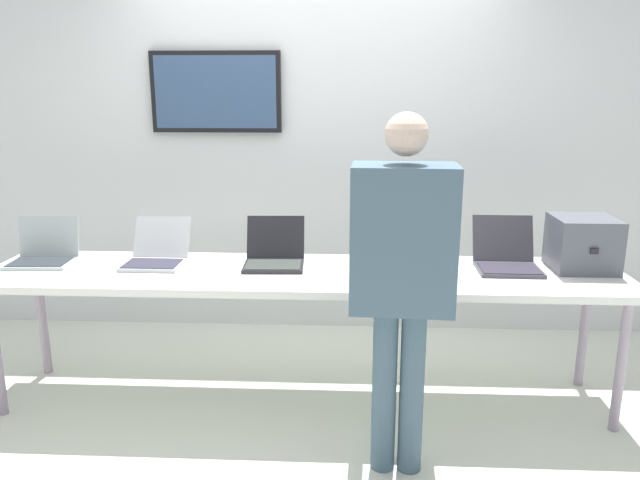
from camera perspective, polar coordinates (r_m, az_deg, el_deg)
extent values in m
cube|color=silver|center=(3.59, -1.45, -14.86)|extent=(8.00, 8.00, 0.04)
cube|color=silver|center=(4.29, -0.43, 8.68)|extent=(8.00, 0.06, 2.63)
cube|color=black|center=(4.31, -9.71, 13.51)|extent=(0.89, 0.05, 0.54)
cube|color=#354D70|center=(4.30, -9.76, 13.50)|extent=(0.83, 0.02, 0.48)
cube|color=silver|center=(3.30, -1.53, -3.26)|extent=(3.44, 0.70, 0.04)
cylinder|color=gray|center=(3.47, 26.37, -10.52)|extent=(0.05, 0.05, 0.72)
cylinder|color=gray|center=(4.10, -24.57, -6.65)|extent=(0.05, 0.05, 0.72)
cylinder|color=gray|center=(3.90, 23.51, -7.57)|extent=(0.05, 0.05, 0.72)
cube|color=#50545D|center=(3.58, 23.39, -0.30)|extent=(0.32, 0.32, 0.29)
cube|color=black|center=(3.44, 24.32, -0.97)|extent=(0.04, 0.01, 0.03)
cube|color=#AAB6B5|center=(3.74, -24.70, -2.00)|extent=(0.35, 0.25, 0.02)
cube|color=#262C32|center=(3.72, -24.79, -1.87)|extent=(0.32, 0.20, 0.00)
cube|color=#AAB6B5|center=(3.83, -24.05, 0.33)|extent=(0.34, 0.08, 0.23)
cube|color=#364F72|center=(3.84, -24.03, 0.33)|extent=(0.31, 0.06, 0.20)
cube|color=#B0B6B7|center=(3.49, -15.37, -2.26)|extent=(0.33, 0.25, 0.02)
cube|color=#2A2938|center=(3.48, -15.44, -2.12)|extent=(0.30, 0.20, 0.00)
cube|color=#B0B6B7|center=(3.63, -14.57, 0.31)|extent=(0.32, 0.13, 0.22)
cube|color=white|center=(3.63, -14.55, 0.30)|extent=(0.30, 0.11, 0.19)
cube|color=black|center=(3.36, -4.36, -2.45)|extent=(0.34, 0.26, 0.02)
cube|color=#2D332F|center=(3.34, -4.39, -2.31)|extent=(0.31, 0.21, 0.00)
cube|color=black|center=(3.49, -4.18, 0.29)|extent=(0.33, 0.11, 0.23)
cube|color=navy|center=(3.49, -4.17, 0.28)|extent=(0.30, 0.10, 0.20)
cube|color=black|center=(3.33, 6.25, -2.63)|extent=(0.35, 0.30, 0.02)
cube|color=#282736|center=(3.31, 6.29, -2.50)|extent=(0.32, 0.25, 0.00)
cube|color=black|center=(3.44, 5.91, 0.33)|extent=(0.33, 0.08, 0.26)
cube|color=#334282|center=(3.44, 5.90, 0.33)|extent=(0.30, 0.07, 0.23)
cube|color=#3B3B41|center=(3.43, 17.24, -2.67)|extent=(0.34, 0.27, 0.02)
cube|color=#2C2736|center=(3.42, 17.31, -2.54)|extent=(0.31, 0.22, 0.00)
cube|color=#3B3B41|center=(3.57, 16.75, 0.17)|extent=(0.33, 0.11, 0.25)
cube|color=black|center=(3.58, 16.74, 0.17)|extent=(0.31, 0.10, 0.22)
cylinder|color=#455E6E|center=(2.84, 6.03, -13.76)|extent=(0.12, 0.12, 0.79)
cylinder|color=#455E6E|center=(2.85, 8.59, -13.80)|extent=(0.12, 0.12, 0.79)
cube|color=#455E6E|center=(2.59, 7.79, 0.16)|extent=(0.45, 0.28, 0.62)
sphere|color=beige|center=(2.53, 8.12, 9.79)|extent=(0.18, 0.18, 0.18)
cylinder|color=#455E6E|center=(2.94, 4.23, -3.37)|extent=(0.09, 0.32, 0.07)
cylinder|color=#455E6E|center=(2.95, 10.66, -3.52)|extent=(0.09, 0.32, 0.07)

